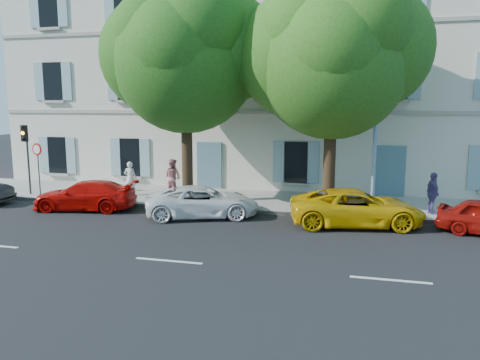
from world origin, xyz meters
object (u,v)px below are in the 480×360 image
(road_sign, at_px, (38,158))
(street_lamp, at_px, (377,102))
(car_red_coupe, at_px, (85,195))
(tree_left, at_px, (185,62))
(car_white_coupe, at_px, (202,202))
(car_yellow_supercar, at_px, (356,208))
(pedestrian_c, at_px, (433,193))
(traffic_light, at_px, (26,144))
(tree_right, at_px, (332,63))
(pedestrian_a, at_px, (130,178))
(pedestrian_b, at_px, (173,177))

(road_sign, height_order, street_lamp, street_lamp)
(car_red_coupe, xyz_separation_m, tree_left, (3.88, 1.85, 5.51))
(car_white_coupe, distance_m, road_sign, 8.78)
(car_red_coupe, xyz_separation_m, street_lamp, (11.64, 1.67, 3.85))
(street_lamp, bearing_deg, car_red_coupe, -171.85)
(car_red_coupe, height_order, tree_left, tree_left)
(road_sign, xyz_separation_m, street_lamp, (15.02, 0.11, 2.54))
(car_yellow_supercar, distance_m, road_sign, 14.54)
(tree_left, height_order, road_sign, tree_left)
(car_red_coupe, distance_m, pedestrian_c, 14.07)
(car_yellow_supercar, xyz_separation_m, road_sign, (-14.42, 1.46, 1.25))
(car_red_coupe, xyz_separation_m, traffic_light, (-4.08, 1.70, 1.91))
(tree_right, relative_size, road_sign, 3.67)
(traffic_light, distance_m, road_sign, 0.94)
(tree_right, relative_size, pedestrian_c, 5.52)
(street_lamp, relative_size, pedestrian_a, 4.79)
(tree_left, distance_m, traffic_light, 8.74)
(car_white_coupe, relative_size, pedestrian_a, 2.76)
(pedestrian_a, bearing_deg, car_white_coupe, 140.86)
(street_lamp, bearing_deg, pedestrian_c, 10.87)
(pedestrian_b, bearing_deg, tree_left, 153.03)
(tree_left, relative_size, street_lamp, 1.22)
(car_white_coupe, distance_m, tree_right, 7.32)
(pedestrian_b, bearing_deg, traffic_light, 27.66)
(car_red_coupe, relative_size, pedestrian_a, 2.66)
(car_yellow_supercar, relative_size, traffic_light, 1.47)
(tree_right, distance_m, traffic_light, 14.43)
(car_red_coupe, relative_size, pedestrian_c, 2.59)
(car_white_coupe, relative_size, pedestrian_b, 2.51)
(street_lamp, distance_m, pedestrian_b, 9.65)
(car_red_coupe, xyz_separation_m, car_white_coupe, (5.17, 0.01, -0.00))
(tree_right, bearing_deg, car_red_coupe, -170.93)
(car_red_coupe, distance_m, car_white_coupe, 5.17)
(road_sign, bearing_deg, pedestrian_b, 13.07)
(car_yellow_supercar, height_order, tree_left, tree_left)
(tree_left, distance_m, pedestrian_a, 6.14)
(road_sign, bearing_deg, car_red_coupe, -24.85)
(car_red_coupe, height_order, road_sign, road_sign)
(tree_right, height_order, pedestrian_b, tree_right)
(car_red_coupe, height_order, pedestrian_a, pedestrian_a)
(tree_left, bearing_deg, road_sign, -177.71)
(car_yellow_supercar, xyz_separation_m, tree_left, (-7.16, 1.75, 5.46))
(car_white_coupe, bearing_deg, pedestrian_a, 39.10)
(tree_right, relative_size, street_lamp, 1.18)
(tree_right, distance_m, pedestrian_c, 6.38)
(tree_left, relative_size, road_sign, 3.78)
(car_yellow_supercar, relative_size, pedestrian_a, 3.02)
(pedestrian_c, bearing_deg, tree_left, 76.62)
(pedestrian_c, bearing_deg, street_lamp, 86.07)
(tree_right, bearing_deg, car_yellow_supercar, -53.30)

